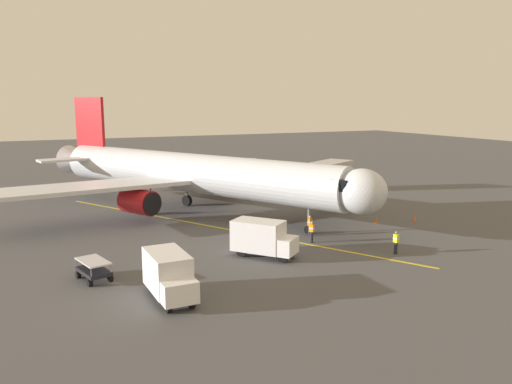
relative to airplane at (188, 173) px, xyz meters
name	(u,v)px	position (x,y,z in m)	size (l,w,h in m)	color
ground_plane	(192,212)	(-0.46, -0.53, -4.00)	(220.00, 220.00, 0.00)	#4C4C4F
apron_lead_in_line	(212,226)	(-0.14, 6.25, -4.00)	(0.24, 40.00, 0.01)	yellow
airplane	(188,173)	(0.00, 0.00, 0.00)	(31.05, 36.83, 11.50)	silver
jet_bridge	(315,179)	(-10.18, 7.24, -0.24)	(10.86, 7.60, 5.40)	#B7B7BC
ground_crew_marshaller	(396,242)	(-9.47, 19.79, -3.12)	(0.28, 0.42, 1.71)	#23232D
ground_crew_wing_walker	(312,232)	(-5.47, 14.54, -3.12)	(0.41, 0.47, 1.71)	#23232D
ground_crew_loader	(310,225)	(-6.42, 12.67, -3.12)	(0.47, 0.41, 1.71)	#23232D
box_truck_near_nose	(170,275)	(7.88, 21.19, -2.62)	(2.06, 4.63, 2.62)	white
baggage_cart_portside	(94,270)	(11.35, 16.12, -3.35)	(2.08, 2.86, 1.27)	black
box_truck_starboard_side	(263,238)	(-0.39, 16.28, -2.62)	(4.42, 4.80, 2.62)	white
safety_cone_nose_left	(376,220)	(-14.24, 11.44, -3.73)	(0.32, 0.32, 0.55)	#F2590F
safety_cone_nose_right	(415,218)	(-18.13, 12.20, -3.73)	(0.32, 0.32, 0.55)	#F2590F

